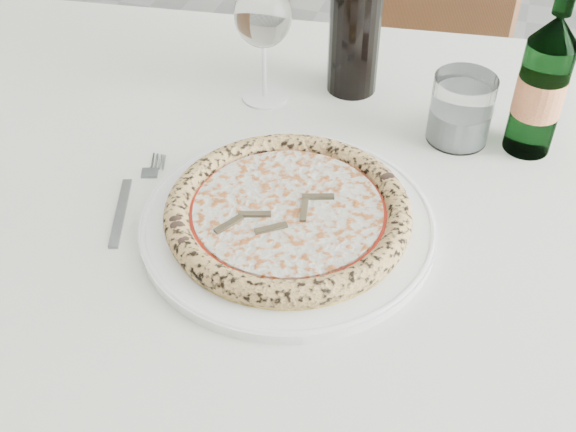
# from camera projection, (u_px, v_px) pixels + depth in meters

# --- Properties ---
(floor) EXTENTS (5.00, 6.00, 0.02)m
(floor) POSITION_uv_depth(u_px,v_px,m) (397.00, 431.00, 1.55)
(floor) COLOR gray
(floor) RESTS_ON ground
(dining_table) EXTENTS (1.65, 1.10, 0.76)m
(dining_table) POSITION_uv_depth(u_px,v_px,m) (309.00, 224.00, 1.03)
(dining_table) COLOR brown
(dining_table) RESTS_ON floor
(chair_far) EXTENTS (0.49, 0.49, 0.93)m
(chair_far) POSITION_uv_depth(u_px,v_px,m) (407.00, 57.00, 1.67)
(chair_far) COLOR brown
(chair_far) RESTS_ON floor
(plate) EXTENTS (0.37, 0.37, 0.02)m
(plate) POSITION_uv_depth(u_px,v_px,m) (288.00, 223.00, 0.90)
(plate) COLOR white
(plate) RESTS_ON dining_table
(pizza) EXTENTS (0.30, 0.30, 0.03)m
(pizza) POSITION_uv_depth(u_px,v_px,m) (288.00, 212.00, 0.89)
(pizza) COLOR #EEC054
(pizza) RESTS_ON plate
(fork) EXTENTS (0.05, 0.18, 0.00)m
(fork) POSITION_uv_depth(u_px,v_px,m) (131.00, 199.00, 0.94)
(fork) COLOR slate
(fork) RESTS_ON dining_table
(wine_glass) EXTENTS (0.08, 0.08, 0.19)m
(wine_glass) POSITION_uv_depth(u_px,v_px,m) (263.00, 17.00, 1.04)
(wine_glass) COLOR white
(wine_glass) RESTS_ON dining_table
(tumbler) EXTENTS (0.09, 0.09, 0.10)m
(tumbler) POSITION_uv_depth(u_px,v_px,m) (460.00, 113.00, 1.02)
(tumbler) COLOR silver
(tumbler) RESTS_ON dining_table
(beer_bottle) EXTENTS (0.07, 0.07, 0.26)m
(beer_bottle) POSITION_uv_depth(u_px,v_px,m) (542.00, 85.00, 0.96)
(beer_bottle) COLOR #2E5933
(beer_bottle) RESTS_ON dining_table
(wine_bottle) EXTENTS (0.08, 0.08, 0.32)m
(wine_bottle) POSITION_uv_depth(u_px,v_px,m) (356.00, 8.00, 1.06)
(wine_bottle) COLOR black
(wine_bottle) RESTS_ON dining_table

